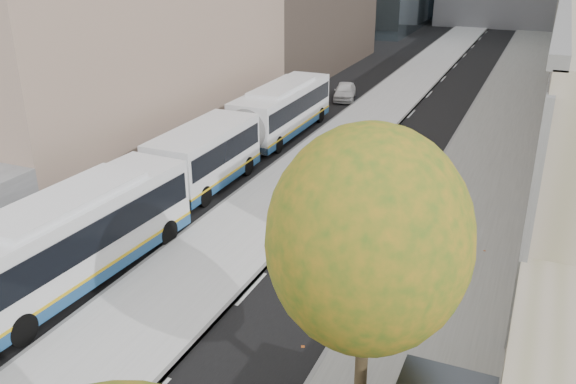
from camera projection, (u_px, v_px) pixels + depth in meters
The scene contains 5 objects.
bus_platform at pixel (347, 138), 35.61m from camera, with size 4.25×150.00×0.15m, color silver.
sidewalk at pixel (489, 156), 32.71m from camera, with size 4.75×150.00×0.08m, color slate.
tree_c at pixel (368, 240), 12.24m from camera, with size 4.20×4.20×7.28m.
bus_far at pixel (254, 126), 32.71m from camera, with size 2.54×17.01×2.83m.
distant_car at pixel (345, 91), 44.18m from camera, with size 1.46×3.62×1.23m, color silver.
Camera 1 is at (6.43, 2.33, 10.86)m, focal length 38.00 mm.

